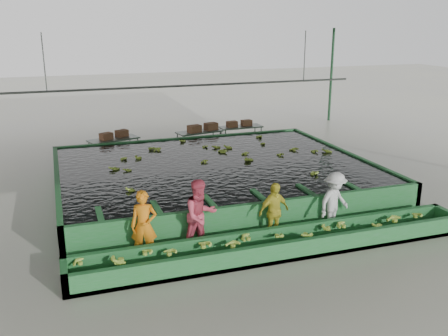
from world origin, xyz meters
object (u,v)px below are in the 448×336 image
object	(u,v)px
box_stack_mid	(203,131)
sorting_trough	(279,244)
box_stack_right	(239,126)
worker_b	(200,216)
packing_table_left	(114,149)
worker_c	(274,212)
flotation_tank	(214,176)
packing_table_mid	(199,141)
box_stack_left	(114,138)
packing_table_right	(241,136)
worker_a	(144,225)
worker_d	(334,202)

from	to	relation	value
box_stack_mid	sorting_trough	bearing A→B (deg)	-96.09
box_stack_right	box_stack_mid	bearing A→B (deg)	-164.95
worker_b	packing_table_left	distance (m)	9.00
sorting_trough	worker_c	distance (m)	0.97
flotation_tank	packing_table_mid	size ratio (longest dim) A/B	5.17
worker_b	box_stack_left	bearing A→B (deg)	81.66
box_stack_left	packing_table_right	bearing A→B (deg)	6.62
worker_b	worker_c	xyz separation A→B (m)	(1.93, 0.00, -0.14)
flotation_tank	box_stack_right	bearing A→B (deg)	61.70
worker_a	packing_table_left	xyz separation A→B (m)	(0.38, 8.94, -0.39)
worker_b	worker_a	bearing A→B (deg)	165.76
worker_b	box_stack_left	distance (m)	9.08
worker_c	box_stack_mid	distance (m)	9.24
worker_a	box_stack_right	world-z (taller)	worker_a
flotation_tank	packing_table_right	bearing A→B (deg)	61.12
box_stack_right	box_stack_left	bearing A→B (deg)	-173.26
worker_d	packing_table_right	world-z (taller)	worker_d
box_stack_mid	flotation_tank	bearing A→B (deg)	-102.28
flotation_tank	worker_c	distance (m)	4.32
packing_table_mid	box_stack_right	bearing A→B (deg)	13.10
worker_b	worker_d	size ratio (longest dim) A/B	1.11
sorting_trough	worker_d	size ratio (longest dim) A/B	6.18
sorting_trough	packing_table_left	bearing A→B (deg)	105.54
packing_table_right	box_stack_right	bearing A→B (deg)	176.05
worker_b	box_stack_right	distance (m)	10.74
sorting_trough	box_stack_mid	distance (m)	10.07
worker_d	packing_table_left	bearing A→B (deg)	95.84
worker_c	packing_table_left	xyz separation A→B (m)	(-2.91, 8.94, -0.31)
packing_table_left	sorting_trough	bearing A→B (deg)	-74.46
worker_a	packing_table_mid	world-z (taller)	worker_a
worker_a	packing_table_right	size ratio (longest dim) A/B	0.88
packing_table_mid	box_stack_left	xyz separation A→B (m)	(-3.58, -0.20, 0.46)
box_stack_left	worker_c	bearing A→B (deg)	-72.43
worker_b	packing_table_right	bearing A→B (deg)	49.89
worker_a	packing_table_left	distance (m)	8.96
flotation_tank	worker_b	bearing A→B (deg)	-111.89
worker_b	box_stack_left	xyz separation A→B (m)	(-0.93, 9.03, -0.01)
worker_c	packing_table_left	distance (m)	9.41
box_stack_right	worker_d	bearing A→B (deg)	-95.68
packing_table_left	flotation_tank	bearing A→B (deg)	-59.73
flotation_tank	worker_d	size ratio (longest dim) A/B	6.18
worker_c	worker_b	bearing A→B (deg)	167.41
packing_table_mid	worker_b	bearing A→B (deg)	-106.00
worker_c	worker_d	bearing A→B (deg)	-12.59
worker_a	box_stack_left	distance (m)	9.04
box_stack_left	packing_table_mid	bearing A→B (deg)	3.14
flotation_tank	packing_table_right	distance (m)	6.15
sorting_trough	packing_table_mid	xyz separation A→B (m)	(0.92, 10.03, 0.19)
worker_c	packing_table_right	xyz separation A→B (m)	(2.77, 9.69, -0.33)
packing_table_left	worker_a	bearing A→B (deg)	-92.45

